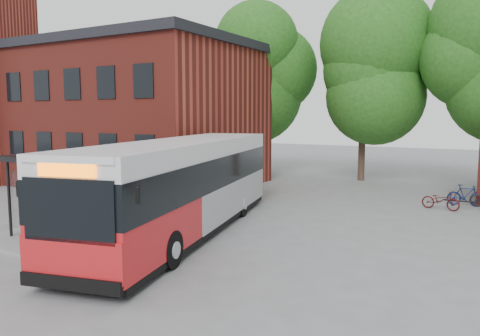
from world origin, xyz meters
The scene contains 8 objects.
ground centered at (0.00, 0.00, 0.00)m, with size 100.00×100.00×0.00m, color slate.
station_building centered at (-13.00, 9.00, 4.25)m, with size 18.40×10.40×8.50m, color maroon, non-canonical shape.
bus_shelter centered at (-4.50, -1.00, 1.45)m, with size 3.60×7.00×2.90m, color black, non-canonical shape.
tree_0 centered at (-6.00, 16.00, 5.50)m, with size 7.92×7.92×11.00m, color #1D5015, non-canonical shape.
tree_1 centered at (1.00, 17.00, 5.20)m, with size 7.92×7.92×10.40m, color #1D5015, non-canonical shape.
city_bus centered at (-0.83, 0.31, 1.66)m, with size 2.79×13.10×3.33m, color red, non-canonical shape.
bicycle_0 centered at (6.66, 9.33, 0.43)m, with size 0.58×1.65×0.87m, color #480D10.
bicycle_1 centered at (7.55, 10.98, 0.49)m, with size 0.46×1.63×0.98m, color #111F52.
Camera 1 is at (9.06, -12.98, 4.23)m, focal length 35.00 mm.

